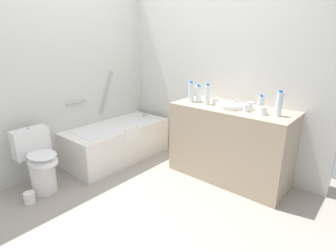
{
  "coord_description": "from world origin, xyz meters",
  "views": [
    {
      "loc": [
        -1.62,
        -1.81,
        1.63
      ],
      "look_at": [
        0.58,
        0.06,
        0.67
      ],
      "focal_mm": 28.38,
      "sensor_mm": 36.0,
      "label": 1
    }
  ],
  "objects": [
    {
      "name": "sink_basin",
      "position": [
        1.03,
        -0.46,
        0.91
      ],
      "size": [
        0.29,
        0.29,
        0.05
      ],
      "primitive_type": "cylinder",
      "color": "white",
      "rests_on": "vanity_counter"
    },
    {
      "name": "wall_back_tiled",
      "position": [
        0.0,
        1.36,
        1.18
      ],
      "size": [
        3.12,
        0.1,
        2.37
      ],
      "primitive_type": "cube",
      "color": "silver",
      "rests_on": "ground_plane"
    },
    {
      "name": "bathtub",
      "position": [
        0.57,
        0.98,
        0.26
      ],
      "size": [
        1.42,
        0.66,
        1.18
      ],
      "color": "white",
      "rests_on": "ground_plane"
    },
    {
      "name": "vanity_counter",
      "position": [
        1.07,
        -0.47,
        0.44
      ],
      "size": [
        0.57,
        1.38,
        0.88
      ],
      "primitive_type": "cube",
      "color": "tan",
      "rests_on": "ground_plane"
    },
    {
      "name": "water_bottle_3",
      "position": [
        1.02,
        -0.18,
        1.0
      ],
      "size": [
        0.06,
        0.06,
        0.24
      ],
      "color": "silver",
      "rests_on": "vanity_counter"
    },
    {
      "name": "toilet",
      "position": [
        -0.53,
        0.96,
        0.36
      ],
      "size": [
        0.37,
        0.52,
        0.71
      ],
      "rotation": [
        0.0,
        0.0,
        -1.58
      ],
      "color": "white",
      "rests_on": "ground_plane"
    },
    {
      "name": "ground_plane",
      "position": [
        0.0,
        0.0,
        0.0
      ],
      "size": [
        3.72,
        3.72,
        0.0
      ],
      "primitive_type": "plane",
      "color": "#9E9389"
    },
    {
      "name": "drinking_glass_0",
      "position": [
        1.08,
        -0.26,
        0.92
      ],
      "size": [
        0.08,
        0.08,
        0.08
      ],
      "primitive_type": "cylinder",
      "color": "white",
      "rests_on": "vanity_counter"
    },
    {
      "name": "drinking_glass_1",
      "position": [
        1.01,
        -0.85,
        0.92
      ],
      "size": [
        0.08,
        0.08,
        0.08
      ],
      "primitive_type": "cylinder",
      "color": "white",
      "rests_on": "vanity_counter"
    },
    {
      "name": "drinking_glass_2",
      "position": [
        1.01,
        -0.67,
        0.92
      ],
      "size": [
        0.07,
        0.07,
        0.08
      ],
      "primitive_type": "cylinder",
      "color": "white",
      "rests_on": "vanity_counter"
    },
    {
      "name": "wall_right_mirror",
      "position": [
        1.41,
        0.0,
        1.18
      ],
      "size": [
        0.1,
        3.01,
        2.37
      ],
      "primitive_type": "cube",
      "color": "silver",
      "rests_on": "ground_plane"
    },
    {
      "name": "water_bottle_4",
      "position": [
        1.05,
        -0.03,
        0.98
      ],
      "size": [
        0.07,
        0.07,
        0.21
      ],
      "color": "silver",
      "rests_on": "vanity_counter"
    },
    {
      "name": "sink_faucet",
      "position": [
        1.2,
        -0.46,
        0.91
      ],
      "size": [
        0.12,
        0.15,
        0.06
      ],
      "color": "#BABABF",
      "rests_on": "vanity_counter"
    },
    {
      "name": "water_bottle_1",
      "position": [
        1.0,
        0.05,
        1.0
      ],
      "size": [
        0.07,
        0.07,
        0.25
      ],
      "color": "silver",
      "rests_on": "vanity_counter"
    },
    {
      "name": "drinking_glass_3",
      "position": [
        1.1,
        -0.67,
        0.93
      ],
      "size": [
        0.07,
        0.07,
        0.09
      ],
      "primitive_type": "cylinder",
      "color": "white",
      "rests_on": "vanity_counter"
    },
    {
      "name": "water_bottle_0",
      "position": [
        1.09,
        -0.79,
        0.97
      ],
      "size": [
        0.06,
        0.06,
        0.18
      ],
      "color": "silver",
      "rests_on": "vanity_counter"
    },
    {
      "name": "water_bottle_2",
      "position": [
        1.06,
        -0.99,
        1.01
      ],
      "size": [
        0.06,
        0.06,
        0.26
      ],
      "color": "silver",
      "rests_on": "vanity_counter"
    },
    {
      "name": "toilet_paper_roll",
      "position": [
        -0.74,
        0.82,
        0.06
      ],
      "size": [
        0.11,
        0.11,
        0.12
      ],
      "primitive_type": "cylinder",
      "color": "white",
      "rests_on": "ground_plane"
    }
  ]
}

